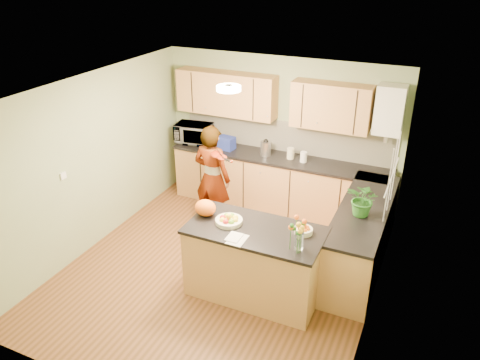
% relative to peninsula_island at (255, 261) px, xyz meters
% --- Properties ---
extents(floor, '(4.50, 4.50, 0.00)m').
position_rel_peninsula_island_xyz_m(floor, '(-0.60, 0.26, -0.48)').
color(floor, '#533417').
rests_on(floor, ground).
extents(ceiling, '(4.00, 4.50, 0.02)m').
position_rel_peninsula_island_xyz_m(ceiling, '(-0.60, 0.26, 2.02)').
color(ceiling, silver).
rests_on(ceiling, wall_back).
extents(wall_back, '(4.00, 0.02, 2.50)m').
position_rel_peninsula_island_xyz_m(wall_back, '(-0.60, 2.51, 0.77)').
color(wall_back, gray).
rests_on(wall_back, floor).
extents(wall_front, '(4.00, 0.02, 2.50)m').
position_rel_peninsula_island_xyz_m(wall_front, '(-0.60, -1.99, 0.77)').
color(wall_front, gray).
rests_on(wall_front, floor).
extents(wall_left, '(0.02, 4.50, 2.50)m').
position_rel_peninsula_island_xyz_m(wall_left, '(-2.60, 0.26, 0.77)').
color(wall_left, gray).
rests_on(wall_left, floor).
extents(wall_right, '(0.02, 4.50, 2.50)m').
position_rel_peninsula_island_xyz_m(wall_right, '(1.40, 0.26, 0.77)').
color(wall_right, gray).
rests_on(wall_right, floor).
extents(back_counter, '(3.64, 0.62, 0.94)m').
position_rel_peninsula_island_xyz_m(back_counter, '(-0.50, 2.21, -0.00)').
color(back_counter, '#B48548').
rests_on(back_counter, floor).
extents(right_counter, '(0.62, 2.24, 0.94)m').
position_rel_peninsula_island_xyz_m(right_counter, '(1.10, 1.11, -0.00)').
color(right_counter, '#B48548').
rests_on(right_counter, floor).
extents(splashback, '(3.60, 0.02, 0.52)m').
position_rel_peninsula_island_xyz_m(splashback, '(-0.50, 2.49, 0.72)').
color(splashback, silver).
rests_on(splashback, back_counter).
extents(upper_cabinets, '(3.20, 0.34, 0.70)m').
position_rel_peninsula_island_xyz_m(upper_cabinets, '(-0.78, 2.34, 1.37)').
color(upper_cabinets, '#B48548').
rests_on(upper_cabinets, wall_back).
extents(boiler, '(0.40, 0.30, 0.86)m').
position_rel_peninsula_island_xyz_m(boiler, '(1.10, 2.35, 1.42)').
color(boiler, white).
rests_on(boiler, wall_back).
extents(window_right, '(0.01, 1.30, 1.05)m').
position_rel_peninsula_island_xyz_m(window_right, '(1.39, 0.86, 1.07)').
color(window_right, white).
rests_on(window_right, wall_right).
extents(light_switch, '(0.02, 0.09, 0.09)m').
position_rel_peninsula_island_xyz_m(light_switch, '(-2.59, -0.34, 0.82)').
color(light_switch, white).
rests_on(light_switch, wall_left).
extents(ceiling_lamp, '(0.30, 0.30, 0.07)m').
position_rel_peninsula_island_xyz_m(ceiling_lamp, '(-0.60, 0.56, 1.99)').
color(ceiling_lamp, '#FFEABF').
rests_on(ceiling_lamp, ceiling).
extents(peninsula_island, '(1.65, 0.85, 0.95)m').
position_rel_peninsula_island_xyz_m(peninsula_island, '(0.00, 0.00, 0.00)').
color(peninsula_island, '#B48548').
rests_on(peninsula_island, floor).
extents(fruit_dish, '(0.33, 0.33, 0.12)m').
position_rel_peninsula_island_xyz_m(fruit_dish, '(-0.35, 0.00, 0.52)').
color(fruit_dish, beige).
rests_on(fruit_dish, peninsula_island).
extents(orange_bowl, '(0.22, 0.22, 0.13)m').
position_rel_peninsula_island_xyz_m(orange_bowl, '(0.55, 0.15, 0.53)').
color(orange_bowl, beige).
rests_on(orange_bowl, peninsula_island).
extents(flower_vase, '(0.24, 0.24, 0.44)m').
position_rel_peninsula_island_xyz_m(flower_vase, '(0.60, -0.18, 0.77)').
color(flower_vase, silver).
rests_on(flower_vase, peninsula_island).
extents(orange_bag, '(0.29, 0.25, 0.21)m').
position_rel_peninsula_island_xyz_m(orange_bag, '(-0.70, 0.05, 0.58)').
color(orange_bag, orange).
rests_on(orange_bag, peninsula_island).
extents(papers, '(0.19, 0.26, 0.01)m').
position_rel_peninsula_island_xyz_m(papers, '(-0.10, -0.30, 0.48)').
color(papers, silver).
rests_on(papers, peninsula_island).
extents(violinist, '(0.65, 0.46, 1.68)m').
position_rel_peninsula_island_xyz_m(violinist, '(-1.23, 1.25, 0.36)').
color(violinist, tan).
rests_on(violinist, floor).
extents(violin, '(0.61, 0.53, 0.15)m').
position_rel_peninsula_island_xyz_m(violin, '(-1.03, 1.03, 0.87)').
color(violin, '#571205').
rests_on(violin, violinist).
extents(microwave, '(0.65, 0.49, 0.34)m').
position_rel_peninsula_island_xyz_m(microwave, '(-2.08, 2.21, 0.63)').
color(microwave, white).
rests_on(microwave, back_counter).
extents(blue_box, '(0.29, 0.23, 0.21)m').
position_rel_peninsula_island_xyz_m(blue_box, '(-1.43, 2.17, 0.57)').
color(blue_box, navy).
rests_on(blue_box, back_counter).
extents(kettle, '(0.17, 0.17, 0.32)m').
position_rel_peninsula_island_xyz_m(kettle, '(-0.73, 2.19, 0.60)').
color(kettle, silver).
rests_on(kettle, back_counter).
extents(jar_cream, '(0.14, 0.14, 0.18)m').
position_rel_peninsula_island_xyz_m(jar_cream, '(-0.31, 2.23, 0.55)').
color(jar_cream, beige).
rests_on(jar_cream, back_counter).
extents(jar_white, '(0.12, 0.12, 0.17)m').
position_rel_peninsula_island_xyz_m(jar_white, '(-0.08, 2.18, 0.55)').
color(jar_white, white).
rests_on(jar_white, back_counter).
extents(potted_plant, '(0.49, 0.45, 0.45)m').
position_rel_peninsula_island_xyz_m(potted_plant, '(1.10, 0.87, 0.69)').
color(potted_plant, '#2A6B23').
rests_on(potted_plant, right_counter).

